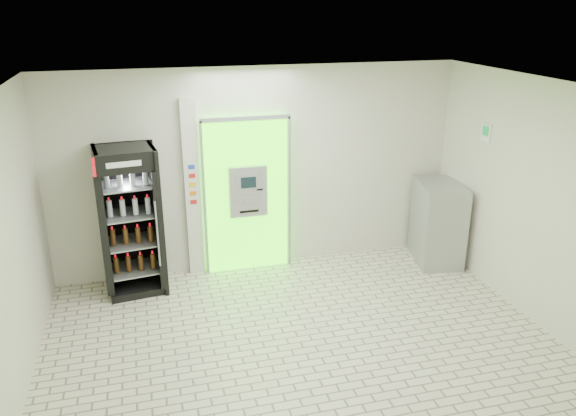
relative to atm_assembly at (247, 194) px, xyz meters
name	(u,v)px	position (x,y,z in m)	size (l,w,h in m)	color
ground	(306,354)	(0.20, -2.41, -1.17)	(6.00, 6.00, 0.00)	beige
room_shell	(308,204)	(0.20, -2.41, 0.67)	(6.00, 6.00, 6.00)	silver
atm_assembly	(247,194)	(0.00, 0.00, 0.00)	(1.30, 0.24, 2.33)	#3AF20B
pillar	(192,189)	(-0.78, 0.04, 0.13)	(0.22, 0.11, 2.60)	silver
beverage_cooler	(131,223)	(-1.66, -0.26, -0.19)	(0.85, 0.79, 2.05)	black
steel_cabinet	(438,223)	(2.88, -0.51, -0.55)	(0.82, 1.05, 1.25)	#999BA0
exit_sign	(486,133)	(3.19, -1.01, 0.95)	(0.02, 0.22, 0.26)	white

